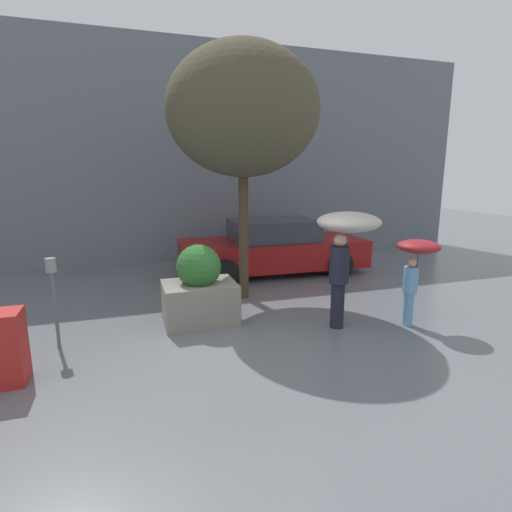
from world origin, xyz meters
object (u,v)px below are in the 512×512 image
parked_car_near (273,248)px  newspaper_box (1,348)px  person_child (416,259)px  parking_meter (53,285)px  street_tree (243,112)px  planter_box (199,290)px  person_adult (346,236)px

parked_car_near → newspaper_box: size_ratio=5.15×
person_child → parking_meter: person_child is taller
street_tree → newspaper_box: street_tree is taller
parking_meter → street_tree: bearing=24.6°
planter_box → parking_meter: (-2.13, -0.39, 0.39)m
planter_box → newspaper_box: (-2.60, -1.28, -0.11)m
planter_box → parking_meter: planter_box is taller
planter_box → newspaper_box: planter_box is taller
person_adult → parking_meter: person_adult is taller
parking_meter → person_adult: bearing=-7.0°
person_adult → street_tree: size_ratio=0.39×
person_child → parked_car_near: person_child is taller
street_tree → planter_box: bearing=-135.2°
person_adult → person_child: size_ratio=1.32×
parked_car_near → parking_meter: size_ratio=3.48×
person_adult → person_child: bearing=-16.0°
parked_car_near → parking_meter: parked_car_near is taller
parking_meter → newspaper_box: (-0.47, -0.89, -0.50)m
planter_box → street_tree: (1.09, 1.09, 3.04)m
person_adult → street_tree: (-1.11, 2.01, 2.09)m
person_child → person_adult: bearing=166.6°
planter_box → newspaper_box: size_ratio=1.48×
parking_meter → newspaper_box: parking_meter is taller
planter_box → parked_car_near: 3.74m
person_adult → newspaper_box: size_ratio=2.11×
planter_box → parking_meter: 2.20m
person_child → newspaper_box: 5.97m
person_child → parked_car_near: bearing=104.0°
person_adult → newspaper_box: (-4.80, -0.36, -1.07)m
planter_box → parking_meter: size_ratio=1.00×
person_child → street_tree: bearing=135.1°
parked_car_near → newspaper_box: (-4.98, -4.17, -0.17)m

